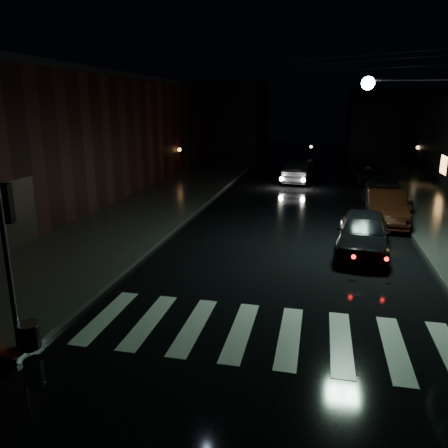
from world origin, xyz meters
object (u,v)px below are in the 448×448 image
Objects in this scene: parked_car_b at (386,207)px; parked_car_c at (385,195)px; oncoming_car at (299,172)px; parked_car_a at (363,232)px; parked_car_d at (370,173)px.

parked_car_b reaches higher than parked_car_c.
parked_car_c is 1.04× the size of oncoming_car.
parked_car_b is 0.99× the size of oncoming_car.
oncoming_car is (-3.15, 15.17, 0.00)m from parked_car_a.
parked_car_a reaches higher than parked_car_b.
oncoming_car reaches higher than parked_car_b.
oncoming_car reaches higher than parked_car_d.
parked_car_d is at bearing 91.11° from parked_car_b.
parked_car_a is 0.97× the size of oncoming_car.
oncoming_car is (-4.95, -1.26, 0.13)m from parked_car_d.
parked_car_a is at bearing 108.05° from oncoming_car.
parked_car_b is at bearing 119.85° from oncoming_car.
oncoming_car reaches higher than parked_car_c.
parked_car_b is 0.95× the size of parked_car_c.
parked_car_d is 5.11m from oncoming_car.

